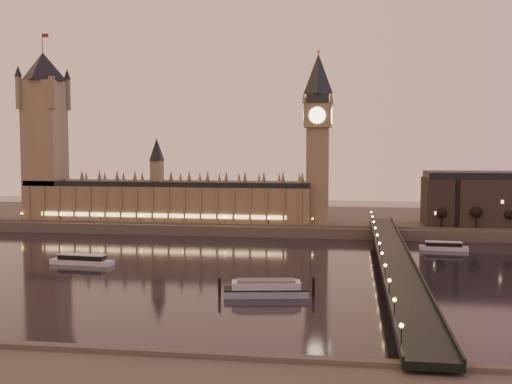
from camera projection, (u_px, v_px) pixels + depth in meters
ground at (176, 270)px, 276.46m from camera, size 700.00×700.00×0.00m
far_embankment at (285, 220)px, 434.47m from camera, size 560.00×130.00×6.00m
palace_of_westminster at (166, 196)px, 400.05m from camera, size 180.00×26.62×52.00m
victoria_tower at (44, 126)px, 408.54m from camera, size 31.68×31.68×118.00m
big_ben at (318, 128)px, 382.86m from camera, size 17.68×17.68×104.00m
westminster_bridge at (393, 264)px, 262.45m from camera, size 13.20×260.00×15.30m
bare_tree_0 at (443, 214)px, 364.09m from camera, size 5.82×5.82×11.83m
bare_tree_1 at (474, 214)px, 361.58m from camera, size 5.82×5.82×11.83m
bare_tree_2 at (506, 214)px, 359.07m from camera, size 5.82×5.82×11.83m
cruise_boat_a at (82, 260)px, 289.73m from camera, size 29.69×8.96×4.68m
cruise_boat_b at (444, 246)px, 328.37m from camera, size 24.41×7.22×4.46m
moored_barge at (266, 289)px, 229.56m from camera, size 34.43×13.41×6.40m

